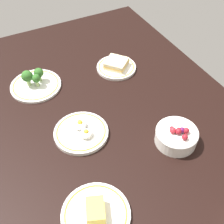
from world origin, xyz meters
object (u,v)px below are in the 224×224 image
at_px(plate_cheese, 96,214).
at_px(bowl_berries, 176,136).
at_px(plate_sandwich, 116,66).
at_px(plate_broccoli, 35,83).
at_px(plate_eggs, 81,132).

distance_m(plate_cheese, bowl_berries, 0.38).
bearing_deg(bowl_berries, plate_cheese, -72.04).
relative_size(plate_cheese, plate_sandwich, 1.14).
bearing_deg(bowl_berries, plate_broccoli, -145.65).
height_order(plate_cheese, plate_broccoli, plate_broccoli).
distance_m(plate_cheese, plate_sandwich, 0.68).
height_order(plate_eggs, plate_cheese, plate_cheese).
xyz_separation_m(plate_cheese, plate_sandwich, (-0.57, 0.37, 0.00)).
height_order(plate_broccoli, bowl_berries, plate_broccoli).
xyz_separation_m(plate_eggs, bowl_berries, (0.18, 0.28, 0.02)).
bearing_deg(plate_eggs, plate_cheese, -15.55).
bearing_deg(plate_broccoli, plate_eggs, 11.87).
relative_size(plate_eggs, plate_broccoli, 0.93).
relative_size(plate_cheese, plate_broccoli, 0.95).
height_order(plate_sandwich, bowl_berries, bowl_berries).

